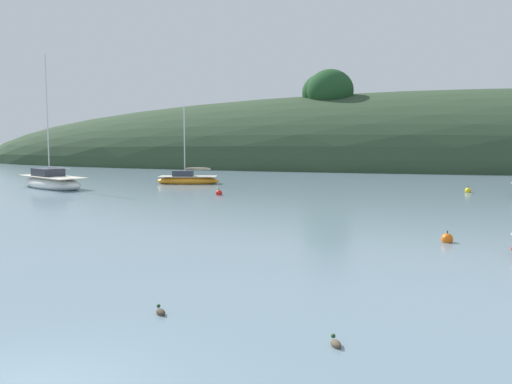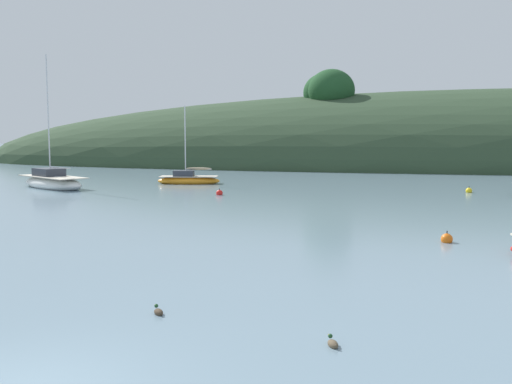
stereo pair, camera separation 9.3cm
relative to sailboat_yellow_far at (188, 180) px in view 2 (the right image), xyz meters
The scene contains 7 objects.
sailboat_yellow_far is the anchor object (origin of this frame).
sailboat_orange_cutter 10.50m from the sailboat_yellow_far, 148.92° to the right, with size 7.51×6.10×10.23m.
mooring_buoy_channel 28.45m from the sailboat_yellow_far, 52.65° to the right, with size 0.44×0.44×0.54m.
mooring_buoy_inner 9.25m from the sailboat_yellow_far, 59.64° to the right, with size 0.44×0.44×0.54m.
mooring_buoy_outer 21.59m from the sailboat_yellow_far, ahead, with size 0.44×0.44×0.54m.
duck_lone_right 34.19m from the sailboat_yellow_far, 73.67° to the right, with size 0.36×0.38×0.24m.
duck_lone_left 36.68m from the sailboat_yellow_far, 68.22° to the right, with size 0.30×0.41×0.24m.
Camera 2 is at (5.24, -7.63, 4.08)m, focal length 40.06 mm.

